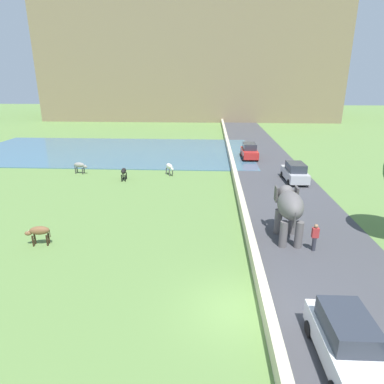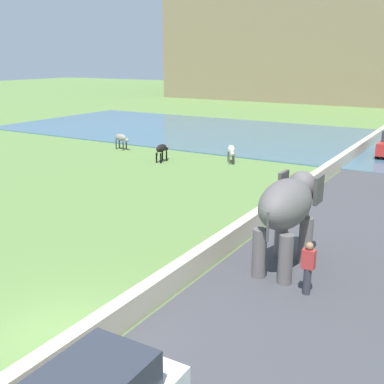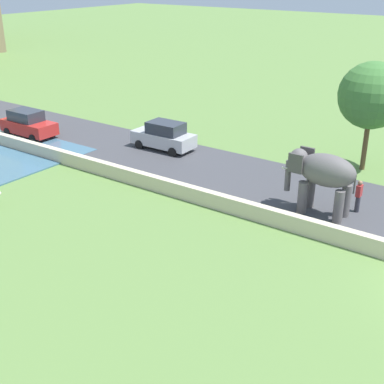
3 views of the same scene
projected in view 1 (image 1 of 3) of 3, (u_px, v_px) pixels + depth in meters
ground_plane at (235, 310)px, 13.76m from camera, size 220.00×220.00×0.00m
road_surface at (273, 176)px, 32.37m from camera, size 7.00×120.00×0.06m
barrier_wall at (236, 178)px, 30.57m from camera, size 0.40×110.00×0.78m
lake at (112, 151)px, 43.34m from camera, size 36.00×18.00×0.08m
hill_distant at (192, 64)px, 80.33m from camera, size 64.00×28.00×24.39m
elephant at (289, 207)px, 19.15m from camera, size 1.45×3.47×2.99m
person_beside_elephant at (315, 237)px, 18.11m from camera, size 0.36×0.22×1.63m
car_white at (347, 342)px, 10.88m from camera, size 1.83×4.02×1.80m
car_red at (249, 151)px, 39.14m from camera, size 1.83×4.02×1.80m
car_silver at (295, 172)px, 30.33m from camera, size 1.88×4.04×1.80m
cow_grey at (80, 166)px, 32.97m from camera, size 1.42×0.62×1.15m
cow_black at (124, 171)px, 30.88m from camera, size 0.54×1.41×1.15m
cow_white at (170, 167)px, 32.49m from camera, size 1.02×1.35×1.15m
cow_brown at (39, 232)px, 18.84m from camera, size 1.42×0.60×1.15m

